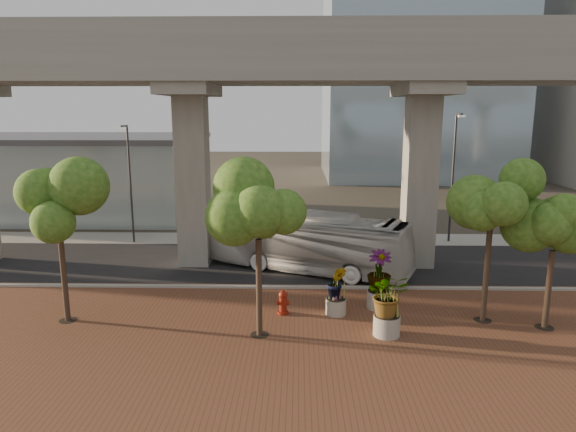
{
  "coord_description": "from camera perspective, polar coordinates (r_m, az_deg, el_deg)",
  "views": [
    {
      "loc": [
        -0.37,
        -24.95,
        8.26
      ],
      "look_at": [
        -0.92,
        0.5,
        3.01
      ],
      "focal_mm": 32.0,
      "sensor_mm": 36.0,
      "label": 1
    }
  ],
  "objects": [
    {
      "name": "streetlamp_west",
      "position": [
        33.19,
        -17.21,
        4.28
      ],
      "size": [
        0.36,
        1.07,
        7.36
      ],
      "color": "#2B2B30",
      "rests_on": "ground"
    },
    {
      "name": "ground",
      "position": [
        26.29,
        1.99,
        -6.67
      ],
      "size": [
        160.0,
        160.0,
        0.0
      ],
      "primitive_type": "plane",
      "color": "#363027",
      "rests_on": "ground"
    },
    {
      "name": "streetlamp_east",
      "position": [
        33.56,
        17.93,
        5.01
      ],
      "size": [
        0.4,
        1.17,
        8.06
      ],
      "color": "#29292D",
      "rests_on": "ground"
    },
    {
      "name": "station_pavilion",
      "position": [
        45.69,
        -24.3,
        4.29
      ],
      "size": [
        23.0,
        13.0,
        6.3
      ],
      "color": "#A5B8BD",
      "rests_on": "ground"
    },
    {
      "name": "transit_bus",
      "position": [
        26.68,
        1.94,
        -2.97
      ],
      "size": [
        11.09,
        6.78,
        3.06
      ],
      "primitive_type": "imported",
      "rotation": [
        0.0,
        0.0,
        1.16
      ],
      "color": "silver",
      "rests_on": "ground"
    },
    {
      "name": "transit_viaduct",
      "position": [
        26.97,
        2.04,
        9.58
      ],
      "size": [
        72.0,
        5.6,
        12.4
      ],
      "color": "gray",
      "rests_on": "ground"
    },
    {
      "name": "planter_left",
      "position": [
        21.09,
        5.39,
        -7.65
      ],
      "size": [
        1.87,
        1.87,
        2.06
      ],
      "color": "#9A978B",
      "rests_on": "ground"
    },
    {
      "name": "far_sidewalk",
      "position": [
        33.48,
        1.83,
        -2.58
      ],
      "size": [
        90.0,
        3.0,
        0.06
      ],
      "primitive_type": "cube",
      "color": "#9B9A91",
      "rests_on": "ground"
    },
    {
      "name": "street_tree_far_west",
      "position": [
        21.38,
        -24.24,
        1.01
      ],
      "size": [
        3.6,
        3.6,
        6.3
      ],
      "color": "#412F25",
      "rests_on": "ground"
    },
    {
      "name": "street_tree_near_east",
      "position": [
        20.93,
        21.77,
        1.92
      ],
      "size": [
        3.55,
        3.55,
        6.61
      ],
      "color": "#412F25",
      "rests_on": "ground"
    },
    {
      "name": "fire_hydrant",
      "position": [
        21.31,
        -0.55,
        -9.55
      ],
      "size": [
        0.52,
        0.46,
        1.03
      ],
      "color": "maroon",
      "rests_on": "ground"
    },
    {
      "name": "planter_right",
      "position": [
        21.89,
        10.09,
        -6.31
      ],
      "size": [
        2.35,
        2.35,
        2.51
      ],
      "color": "#A09D90",
      "rests_on": "ground"
    },
    {
      "name": "planter_front",
      "position": [
        19.37,
        11.02,
        -8.9
      ],
      "size": [
        2.2,
        2.2,
        2.42
      ],
      "color": "gray",
      "rests_on": "ground"
    },
    {
      "name": "curb_strip",
      "position": [
        24.37,
        2.05,
        -7.97
      ],
      "size": [
        70.0,
        0.25,
        0.16
      ],
      "primitive_type": "cube",
      "color": "#9B9A91",
      "rests_on": "ground"
    },
    {
      "name": "brick_plaza",
      "position": [
        18.85,
        2.31,
        -14.25
      ],
      "size": [
        70.0,
        13.0,
        0.06
      ],
      "primitive_type": "cube",
      "color": "brown",
      "rests_on": "ground"
    },
    {
      "name": "asphalt_road",
      "position": [
        28.19,
        1.94,
        -5.35
      ],
      "size": [
        90.0,
        8.0,
        0.04
      ],
      "primitive_type": "cube",
      "color": "black",
      "rests_on": "ground"
    },
    {
      "name": "street_tree_far_east",
      "position": [
        21.38,
        27.56,
        -1.05
      ],
      "size": [
        3.21,
        3.21,
        5.48
      ],
      "color": "#412F25",
      "rests_on": "ground"
    },
    {
      "name": "street_tree_near_west",
      "position": [
        18.21,
        -3.34,
        0.47
      ],
      "size": [
        3.49,
        3.49,
        6.29
      ],
      "color": "#412F25",
      "rests_on": "ground"
    }
  ]
}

